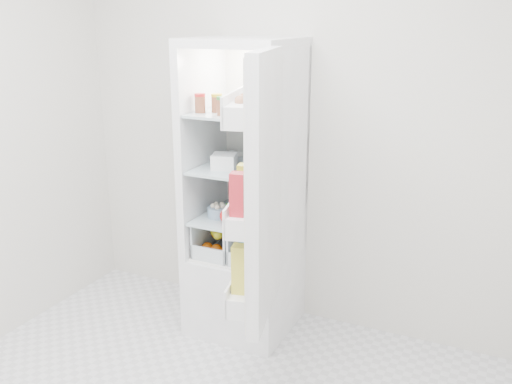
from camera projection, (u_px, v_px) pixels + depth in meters
The scene contains 19 objects.
room_walls at pixel (146, 107), 2.12m from camera, with size 3.02×3.02×2.61m.
refrigerator at pixel (248, 226), 3.55m from camera, with size 0.60×0.60×1.80m.
shelf_low at pixel (243, 217), 3.47m from camera, with size 0.49×0.53×0.01m, color silver.
shelf_mid at pixel (243, 168), 3.38m from camera, with size 0.49×0.53×0.01m, color silver.
shelf_top at pixel (242, 113), 3.29m from camera, with size 0.49×0.53×0.01m, color silver.
crisper_left at pixel (226, 234), 3.56m from camera, with size 0.23×0.46×0.22m, color silver, non-canonical shape.
crisper_right at pixel (261, 240), 3.46m from camera, with size 0.23×0.46×0.22m, color silver, non-canonical shape.
condiment_jars at pixel (233, 107), 3.17m from camera, with size 0.46×0.16×0.08m.
squeeze_bottle at pixel (287, 94), 3.30m from camera, with size 0.05×0.05×0.19m, color white.
tub_white at pixel (224, 161), 3.33m from camera, with size 0.14×0.14×0.09m, color white.
tin_red at pixel (267, 169), 3.22m from camera, with size 0.08×0.08×0.06m, color red.
foil_tray at pixel (233, 157), 3.53m from camera, with size 0.17×0.13×0.04m, color silver.
red_cabbage at pixel (260, 205), 3.44m from camera, with size 0.16×0.16×0.16m, color #622161.
bell_pepper at pixel (227, 216), 3.34m from camera, with size 0.09×0.09×0.09m, color red.
mushroom_bowl at pixel (218, 212), 3.45m from camera, with size 0.13×0.13×0.06m, color #7D9CBB.
salad_bag at pixel (255, 224), 3.20m from camera, with size 0.10×0.10×0.10m, color #ABC694.
citrus_pile at pixel (219, 240), 3.52m from camera, with size 0.20×0.24×0.16m.
veg_pile at pixel (262, 248), 3.47m from camera, with size 0.16×0.30×0.10m.
fridge_door at pixel (259, 196), 2.73m from camera, with size 0.30×0.60×1.30m.
Camera 1 is at (1.28, -1.73, 1.92)m, focal length 40.00 mm.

